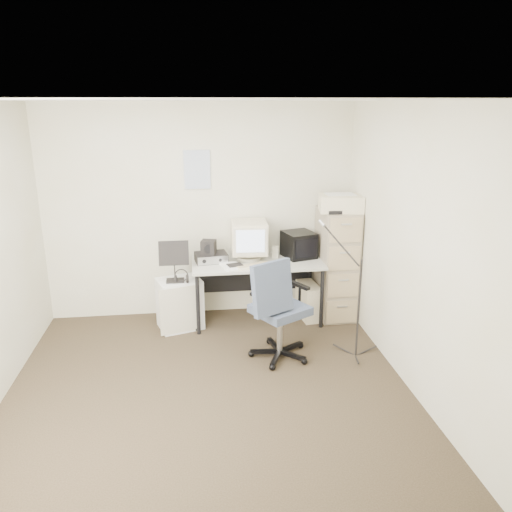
{
  "coord_description": "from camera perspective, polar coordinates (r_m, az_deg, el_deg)",
  "views": [
    {
      "loc": [
        -0.09,
        -3.98,
        2.48
      ],
      "look_at": [
        0.55,
        0.95,
        0.95
      ],
      "focal_mm": 35.0,
      "sensor_mm": 36.0,
      "label": 1
    }
  ],
  "objects": [
    {
      "name": "wall_right",
      "position": [
        4.57,
        17.32,
        0.72
      ],
      "size": [
        0.02,
        3.6,
        2.5
      ],
      "primitive_type": "cube",
      "color": "silver",
      "rests_on": "ground"
    },
    {
      "name": "wall_calendar",
      "position": [
        5.81,
        -6.75,
        9.78
      ],
      "size": [
        0.3,
        0.02,
        0.44
      ],
      "primitive_type": "cube",
      "color": "white",
      "rests_on": "wall_back"
    },
    {
      "name": "keyboard",
      "position": [
        5.56,
        -0.29,
        -1.12
      ],
      "size": [
        0.43,
        0.27,
        0.02
      ],
      "primitive_type": "cube",
      "rotation": [
        0.0,
        0.0,
        0.33
      ],
      "color": "beige",
      "rests_on": "desk"
    },
    {
      "name": "office_chair",
      "position": [
        4.97,
        2.78,
        -5.92
      ],
      "size": [
        0.85,
        0.85,
        1.07
      ],
      "primitive_type": "cube",
      "rotation": [
        0.0,
        0.0,
        0.53
      ],
      "color": "#3F4A60",
      "rests_on": "floor"
    },
    {
      "name": "printer",
      "position": [
        5.75,
        9.69,
        5.96
      ],
      "size": [
        0.53,
        0.4,
        0.19
      ],
      "primitive_type": "cube",
      "rotation": [
        0.0,
        0.0,
        -0.16
      ],
      "color": "beige",
      "rests_on": "filing_cabinet"
    },
    {
      "name": "pc_tower",
      "position": [
        6.04,
        6.03,
        -5.12
      ],
      "size": [
        0.24,
        0.46,
        0.41
      ],
      "primitive_type": "cube",
      "rotation": [
        0.0,
        0.0,
        0.1
      ],
      "color": "beige",
      "rests_on": "floor"
    },
    {
      "name": "floor",
      "position": [
        4.69,
        -5.35,
        -14.95
      ],
      "size": [
        3.6,
        3.6,
        0.01
      ],
      "primitive_type": "cube",
      "color": "black",
      "rests_on": "ground"
    },
    {
      "name": "crt_monitor",
      "position": [
        5.78,
        -0.78,
        1.78
      ],
      "size": [
        0.42,
        0.44,
        0.45
      ],
      "primitive_type": "cube",
      "rotation": [
        0.0,
        0.0,
        -0.05
      ],
      "color": "beige",
      "rests_on": "desk"
    },
    {
      "name": "filing_cabinet",
      "position": [
        6.0,
        9.15,
        -0.89
      ],
      "size": [
        0.4,
        0.6,
        1.3
      ],
      "primitive_type": "cube",
      "color": "gray",
      "rests_on": "floor"
    },
    {
      "name": "wall_front",
      "position": [
        2.5,
        -4.48,
        -12.35
      ],
      "size": [
        3.6,
        0.02,
        2.5
      ],
      "primitive_type": "cube",
      "color": "silver",
      "rests_on": "ground"
    },
    {
      "name": "mic_stand",
      "position": [
        5.04,
        11.76,
        -4.25
      ],
      "size": [
        0.03,
        0.03,
        1.35
      ],
      "primitive_type": "cylinder",
      "rotation": [
        0.0,
        0.0,
        2.05
      ],
      "color": "black",
      "rests_on": "floor"
    },
    {
      "name": "wall_back",
      "position": [
        5.91,
        -6.39,
        4.99
      ],
      "size": [
        3.6,
        0.02,
        2.5
      ],
      "primitive_type": "cube",
      "color": "silver",
      "rests_on": "ground"
    },
    {
      "name": "mouse",
      "position": [
        5.61,
        3.05,
        -0.91
      ],
      "size": [
        0.07,
        0.12,
        0.03
      ],
      "primitive_type": "cube",
      "rotation": [
        0.0,
        0.0,
        0.09
      ],
      "color": "black",
      "rests_on": "desk"
    },
    {
      "name": "music_stand",
      "position": [
        5.55,
        -9.33,
        -0.55
      ],
      "size": [
        0.35,
        0.24,
        0.48
      ],
      "primitive_type": "cube",
      "rotation": [
        0.0,
        0.0,
        -0.22
      ],
      "color": "black",
      "rests_on": "side_cart"
    },
    {
      "name": "papers",
      "position": [
        5.55,
        -2.82,
        -1.19
      ],
      "size": [
        0.26,
        0.31,
        0.02
      ],
      "primitive_type": "cube",
      "rotation": [
        0.0,
        0.0,
        0.24
      ],
      "color": "white",
      "rests_on": "desk"
    },
    {
      "name": "radio_receiver",
      "position": [
        5.75,
        -5.15,
        -0.15
      ],
      "size": [
        0.39,
        0.3,
        0.1
      ],
      "primitive_type": "cube",
      "rotation": [
        0.0,
        0.0,
        0.14
      ],
      "color": "black",
      "rests_on": "desk"
    },
    {
      "name": "headphones",
      "position": [
        5.56,
        -8.52,
        -2.52
      ],
      "size": [
        0.19,
        0.19,
        0.03
      ],
      "primitive_type": "torus",
      "rotation": [
        0.0,
        0.0,
        0.17
      ],
      "color": "black",
      "rests_on": "side_cart"
    },
    {
      "name": "desk",
      "position": [
        5.87,
        0.15,
        -4.01
      ],
      "size": [
        1.5,
        0.7,
        0.73
      ],
      "primitive_type": "cube",
      "color": "beige",
      "rests_on": "floor"
    },
    {
      "name": "radio_speaker",
      "position": [
        5.69,
        -5.44,
        1.02
      ],
      "size": [
        0.19,
        0.18,
        0.16
      ],
      "primitive_type": "cube",
      "rotation": [
        0.0,
        0.0,
        -0.26
      ],
      "color": "black",
      "rests_on": "radio_receiver"
    },
    {
      "name": "crt_tv",
      "position": [
        5.9,
        4.91,
        1.32
      ],
      "size": [
        0.41,
        0.43,
        0.3
      ],
      "primitive_type": "cube",
      "rotation": [
        0.0,
        0.0,
        0.28
      ],
      "color": "black",
      "rests_on": "desk"
    },
    {
      "name": "side_cart",
      "position": [
        5.78,
        -8.71,
        -5.39
      ],
      "size": [
        0.56,
        0.5,
        0.58
      ],
      "primitive_type": "cube",
      "rotation": [
        0.0,
        0.0,
        0.3
      ],
      "color": "white",
      "rests_on": "floor"
    },
    {
      "name": "ceiling",
      "position": [
        3.98,
        -6.39,
        17.3
      ],
      "size": [
        3.6,
        3.6,
        0.01
      ],
      "primitive_type": "cube",
      "color": "white",
      "rests_on": "ground"
    },
    {
      "name": "desk_speaker",
      "position": [
        5.88,
        2.23,
        0.47
      ],
      "size": [
        0.09,
        0.09,
        0.14
      ],
      "primitive_type": "cube",
      "rotation": [
        0.0,
        0.0,
        -0.23
      ],
      "color": "beige",
      "rests_on": "desk"
    }
  ]
}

